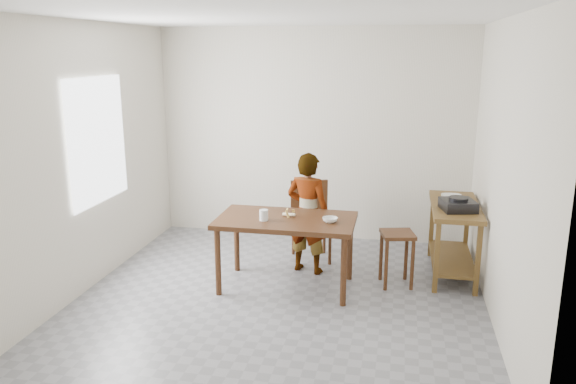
% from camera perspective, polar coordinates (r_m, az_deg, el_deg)
% --- Properties ---
extents(floor, '(4.00, 4.00, 0.04)m').
position_cam_1_polar(floor, '(5.72, -0.81, -10.94)').
color(floor, slate).
rests_on(floor, ground).
extents(ceiling, '(4.00, 4.00, 0.04)m').
position_cam_1_polar(ceiling, '(5.18, -0.92, 17.64)').
color(ceiling, white).
rests_on(ceiling, wall_back).
extents(wall_back, '(4.00, 0.04, 2.70)m').
position_cam_1_polar(wall_back, '(7.24, 2.55, 5.79)').
color(wall_back, beige).
rests_on(wall_back, ground).
extents(wall_front, '(4.00, 0.04, 2.70)m').
position_cam_1_polar(wall_front, '(3.40, -8.10, -4.13)').
color(wall_front, beige).
rests_on(wall_front, ground).
extents(wall_left, '(0.04, 4.00, 2.70)m').
position_cam_1_polar(wall_left, '(6.04, -19.98, 3.24)').
color(wall_left, beige).
rests_on(wall_left, ground).
extents(wall_right, '(0.04, 4.00, 2.70)m').
position_cam_1_polar(wall_right, '(5.25, 21.24, 1.58)').
color(wall_right, beige).
rests_on(wall_right, ground).
extents(window_pane, '(0.02, 1.10, 1.30)m').
position_cam_1_polar(window_pane, '(6.16, -18.74, 4.96)').
color(window_pane, white).
rests_on(window_pane, wall_left).
extents(dining_table, '(1.40, 0.80, 0.75)m').
position_cam_1_polar(dining_table, '(5.84, -0.20, -6.20)').
color(dining_table, '#3E2211').
rests_on(dining_table, floor).
extents(prep_counter, '(0.50, 1.20, 0.80)m').
position_cam_1_polar(prep_counter, '(6.41, 16.40, -4.65)').
color(prep_counter, brown).
rests_on(prep_counter, floor).
extents(child, '(0.56, 0.44, 1.35)m').
position_cam_1_polar(child, '(6.16, 2.03, -2.17)').
color(child, white).
rests_on(child, floor).
extents(dining_chair, '(0.55, 0.55, 0.92)m').
position_cam_1_polar(dining_chair, '(6.57, 2.39, -3.08)').
color(dining_chair, '#3E2211').
rests_on(dining_chair, floor).
extents(stool, '(0.40, 0.40, 0.58)m').
position_cam_1_polar(stool, '(6.02, 10.96, -6.68)').
color(stool, '#3E2211').
rests_on(stool, floor).
extents(glass_tumbler, '(0.11, 0.11, 0.11)m').
position_cam_1_polar(glass_tumbler, '(5.63, -2.48, -2.36)').
color(glass_tumbler, white).
rests_on(glass_tumbler, dining_table).
extents(small_bowl, '(0.20, 0.20, 0.05)m').
position_cam_1_polar(small_bowl, '(5.59, 4.29, -2.84)').
color(small_bowl, silver).
rests_on(small_bowl, dining_table).
extents(banana, '(0.18, 0.15, 0.06)m').
position_cam_1_polar(banana, '(5.76, 0.10, -2.25)').
color(banana, '#E7C258').
rests_on(banana, dining_table).
extents(serving_bowl, '(0.24, 0.24, 0.06)m').
position_cam_1_polar(serving_bowl, '(6.45, 16.28, -0.55)').
color(serving_bowl, silver).
rests_on(serving_bowl, prep_counter).
extents(gas_burner, '(0.39, 0.39, 0.11)m').
position_cam_1_polar(gas_burner, '(6.06, 16.89, -1.29)').
color(gas_burner, black).
rests_on(gas_burner, prep_counter).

